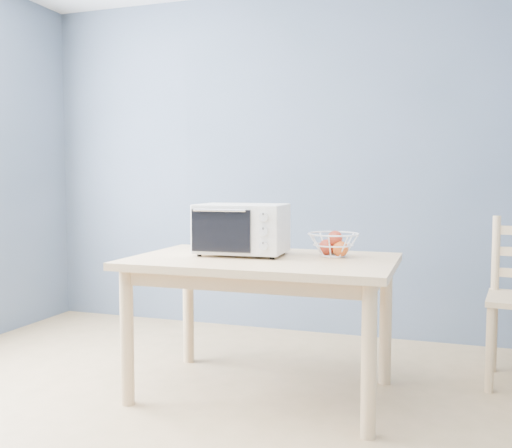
% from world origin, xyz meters
% --- Properties ---
extents(room, '(4.01, 4.51, 2.61)m').
position_xyz_m(room, '(0.00, 0.00, 1.30)').
color(room, tan).
rests_on(room, ground).
extents(dining_table, '(1.40, 0.90, 0.75)m').
position_xyz_m(dining_table, '(0.26, 0.91, 0.65)').
color(dining_table, '#E0B886').
rests_on(dining_table, ground).
extents(toaster_oven, '(0.50, 0.38, 0.29)m').
position_xyz_m(toaster_oven, '(0.10, 0.97, 0.90)').
color(toaster_oven, white).
rests_on(toaster_oven, dining_table).
extents(fruit_basket, '(0.28, 0.28, 0.14)m').
position_xyz_m(fruit_basket, '(0.62, 1.07, 0.82)').
color(fruit_basket, white).
rests_on(fruit_basket, dining_table).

